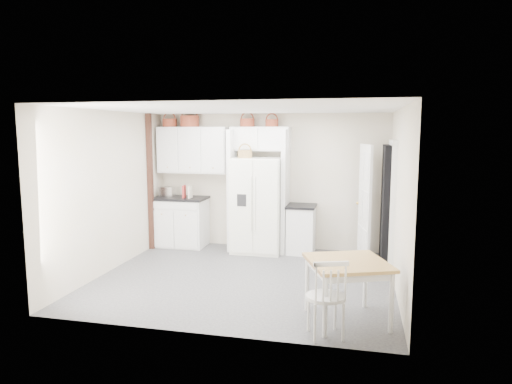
# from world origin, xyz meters

# --- Properties ---
(floor) EXTENTS (4.50, 4.50, 0.00)m
(floor) POSITION_xyz_m (0.00, 0.00, 0.00)
(floor) COLOR #323136
(floor) RESTS_ON ground
(ceiling) EXTENTS (4.50, 4.50, 0.00)m
(ceiling) POSITION_xyz_m (0.00, 0.00, 2.60)
(ceiling) COLOR white
(ceiling) RESTS_ON wall_back
(wall_back) EXTENTS (4.50, 0.00, 4.50)m
(wall_back) POSITION_xyz_m (0.00, 2.00, 1.30)
(wall_back) COLOR beige
(wall_back) RESTS_ON floor
(wall_left) EXTENTS (0.00, 4.00, 4.00)m
(wall_left) POSITION_xyz_m (-2.25, 0.00, 1.30)
(wall_left) COLOR beige
(wall_left) RESTS_ON floor
(wall_right) EXTENTS (0.00, 4.00, 4.00)m
(wall_right) POSITION_xyz_m (2.25, 0.00, 1.30)
(wall_right) COLOR beige
(wall_right) RESTS_ON floor
(refrigerator) EXTENTS (0.92, 0.74, 1.78)m
(refrigerator) POSITION_xyz_m (-0.15, 1.61, 0.89)
(refrigerator) COLOR white
(refrigerator) RESTS_ON floor
(base_cab_left) EXTENTS (1.01, 0.64, 0.94)m
(base_cab_left) POSITION_xyz_m (-1.74, 1.70, 0.47)
(base_cab_left) COLOR white
(base_cab_left) RESTS_ON floor
(base_cab_right) EXTENTS (0.49, 0.59, 0.87)m
(base_cab_right) POSITION_xyz_m (0.66, 1.70, 0.43)
(base_cab_right) COLOR white
(base_cab_right) RESTS_ON floor
(dining_table) EXTENTS (1.16, 1.16, 0.75)m
(dining_table) POSITION_xyz_m (1.59, -1.27, 0.37)
(dining_table) COLOR brown
(dining_table) RESTS_ON floor
(windsor_chair) EXTENTS (0.56, 0.53, 0.92)m
(windsor_chair) POSITION_xyz_m (1.37, -1.75, 0.46)
(windsor_chair) COLOR white
(windsor_chair) RESTS_ON floor
(counter_left) EXTENTS (1.05, 0.68, 0.04)m
(counter_left) POSITION_xyz_m (-1.74, 1.70, 0.96)
(counter_left) COLOR black
(counter_left) RESTS_ON base_cab_left
(counter_right) EXTENTS (0.53, 0.63, 0.04)m
(counter_right) POSITION_xyz_m (0.66, 1.70, 0.89)
(counter_right) COLOR black
(counter_right) RESTS_ON base_cab_right
(toaster) EXTENTS (0.30, 0.19, 0.20)m
(toaster) POSITION_xyz_m (-2.00, 1.66, 1.08)
(toaster) COLOR silver
(toaster) RESTS_ON counter_left
(cookbook_red) EXTENTS (0.06, 0.17, 0.25)m
(cookbook_red) POSITION_xyz_m (-1.62, 1.62, 1.10)
(cookbook_red) COLOR #A62926
(cookbook_red) RESTS_ON counter_left
(cookbook_cream) EXTENTS (0.04, 0.16, 0.24)m
(cookbook_cream) POSITION_xyz_m (-1.50, 1.62, 1.10)
(cookbook_cream) COLOR beige
(cookbook_cream) RESTS_ON counter_left
(basket_upper_a) EXTENTS (0.28, 0.28, 0.16)m
(basket_upper_a) POSITION_xyz_m (-1.98, 1.83, 2.43)
(basket_upper_a) COLOR maroon
(basket_upper_a) RESTS_ON upper_cabinet
(basket_upper_b) EXTENTS (0.37, 0.37, 0.22)m
(basket_upper_b) POSITION_xyz_m (-1.56, 1.83, 2.46)
(basket_upper_b) COLOR maroon
(basket_upper_b) RESTS_ON upper_cabinet
(basket_bridge_a) EXTENTS (0.28, 0.28, 0.15)m
(basket_bridge_a) POSITION_xyz_m (-0.40, 1.83, 2.43)
(basket_bridge_a) COLOR maroon
(basket_bridge_a) RESTS_ON bridge_cabinet
(basket_bridge_b) EXTENTS (0.24, 0.24, 0.14)m
(basket_bridge_b) POSITION_xyz_m (0.07, 1.83, 2.42)
(basket_bridge_b) COLOR maroon
(basket_bridge_b) RESTS_ON bridge_cabinet
(basket_fridge_a) EXTENTS (0.26, 0.26, 0.14)m
(basket_fridge_a) POSITION_xyz_m (-0.37, 1.51, 1.85)
(basket_fridge_a) COLOR olive
(basket_fridge_a) RESTS_ON refrigerator
(upper_cabinet) EXTENTS (1.40, 0.34, 0.90)m
(upper_cabinet) POSITION_xyz_m (-1.50, 1.83, 1.90)
(upper_cabinet) COLOR white
(upper_cabinet) RESTS_ON wall_back
(bridge_cabinet) EXTENTS (1.12, 0.34, 0.45)m
(bridge_cabinet) POSITION_xyz_m (-0.15, 1.83, 2.12)
(bridge_cabinet) COLOR white
(bridge_cabinet) RESTS_ON wall_back
(fridge_panel_left) EXTENTS (0.08, 0.60, 2.30)m
(fridge_panel_left) POSITION_xyz_m (-0.66, 1.70, 1.15)
(fridge_panel_left) COLOR white
(fridge_panel_left) RESTS_ON floor
(fridge_panel_right) EXTENTS (0.08, 0.60, 2.30)m
(fridge_panel_right) POSITION_xyz_m (0.36, 1.70, 1.15)
(fridge_panel_right) COLOR white
(fridge_panel_right) RESTS_ON floor
(trim_post) EXTENTS (0.09, 0.09, 2.60)m
(trim_post) POSITION_xyz_m (-2.20, 1.35, 1.30)
(trim_post) COLOR black
(trim_post) RESTS_ON floor
(doorway_void) EXTENTS (0.18, 0.85, 2.05)m
(doorway_void) POSITION_xyz_m (2.16, 1.00, 1.02)
(doorway_void) COLOR black
(doorway_void) RESTS_ON floor
(door_slab) EXTENTS (0.21, 0.79, 2.05)m
(door_slab) POSITION_xyz_m (1.80, 1.33, 1.02)
(door_slab) COLOR white
(door_slab) RESTS_ON floor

